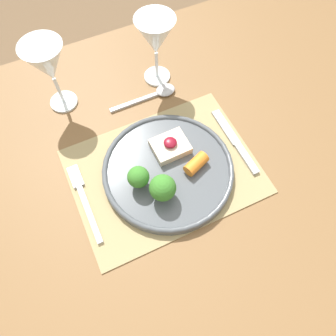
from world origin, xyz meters
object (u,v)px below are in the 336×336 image
object	(u,v)px
dinner_plate	(167,170)
knife	(238,145)
fork	(83,197)
spoon	(158,93)
wine_glass_far	(48,65)
wine_glass_near	(156,38)

from	to	relation	value
dinner_plate	knife	distance (m)	0.18
fork	spoon	distance (m)	0.33
spoon	wine_glass_far	size ratio (longest dim) A/B	0.97
dinner_plate	wine_glass_near	world-z (taller)	wine_glass_near
dinner_plate	fork	world-z (taller)	dinner_plate
fork	wine_glass_near	size ratio (longest dim) A/B	1.07
dinner_plate	spoon	xyz separation A→B (m)	(0.08, 0.22, -0.01)
wine_glass_near	knife	bearing A→B (deg)	-73.49
fork	knife	size ratio (longest dim) A/B	1.00
dinner_plate	spoon	size ratio (longest dim) A/B	1.66
spoon	fork	bearing A→B (deg)	-142.75
knife	fork	bearing A→B (deg)	174.08
wine_glass_near	fork	bearing A→B (deg)	-139.05
knife	wine_glass_far	world-z (taller)	wine_glass_far
wine_glass_near	dinner_plate	bearing A→B (deg)	-109.75
knife	spoon	xyz separation A→B (m)	(-0.10, 0.22, -0.00)
fork	wine_glass_far	xyz separation A→B (m)	(0.04, 0.27, 0.12)
spoon	knife	bearing A→B (deg)	-63.81
dinner_plate	wine_glass_near	distance (m)	0.31
fork	spoon	bearing A→B (deg)	37.33
fork	wine_glass_near	distance (m)	0.39
fork	wine_glass_far	distance (m)	0.30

